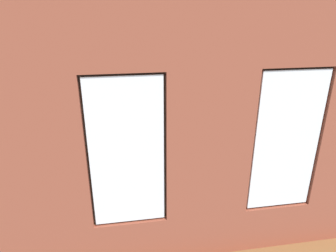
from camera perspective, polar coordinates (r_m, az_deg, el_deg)
ground_plane at (r=6.85m, az=0.55°, el=-7.18°), size 6.29×6.17×0.10m
brick_wall_with_windows at (r=3.73m, az=7.84°, el=-3.86°), size 5.69×0.30×3.35m
white_wall_right at (r=6.17m, az=-25.60°, el=4.70°), size 0.10×5.17×3.35m
couch_by_window at (r=4.84m, az=-4.80°, el=-15.61°), size 2.06×0.87×0.80m
couch_left at (r=6.73m, az=20.11°, el=-5.54°), size 1.01×2.11×0.80m
coffee_table at (r=6.42m, az=-3.01°, el=-5.15°), size 1.32×0.83×0.41m
cup_ceramic at (r=6.28m, az=-1.99°, el=-4.76°), size 0.09×0.09×0.11m
candle_jar at (r=6.24m, az=-6.51°, el=-5.06°), size 0.08×0.08×0.11m
remote_black at (r=6.40m, az=-3.02°, el=-4.67°), size 0.12×0.18×0.02m
remote_gray at (r=6.48m, az=-4.57°, el=-4.36°), size 0.17×0.07×0.02m
remote_silver at (r=6.57m, az=-0.02°, el=-3.89°), size 0.13×0.17×0.02m
media_console at (r=7.03m, az=-20.40°, el=-5.10°), size 1.10×0.42×0.50m
tv_flatscreen at (r=6.79m, az=-21.09°, el=-0.30°), size 1.10×0.20×0.76m
papasan_chair at (r=8.14m, az=-1.16°, el=1.37°), size 1.03×1.03×0.67m
potted_plant_by_left_couch at (r=7.76m, az=12.40°, el=-0.85°), size 0.32×0.32×0.52m
potted_plant_corner_near_left at (r=9.07m, az=12.68°, el=4.07°), size 0.74×0.95×1.44m
potted_plant_foreground_right at (r=8.41m, az=-16.89°, el=3.03°), size 0.79×0.74×1.27m
potted_plant_corner_far_left at (r=5.64m, az=28.68°, el=-8.11°), size 0.88×0.87×1.20m
potted_plant_mid_room_small at (r=7.71m, az=2.67°, el=-0.55°), size 0.37×0.37×0.49m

